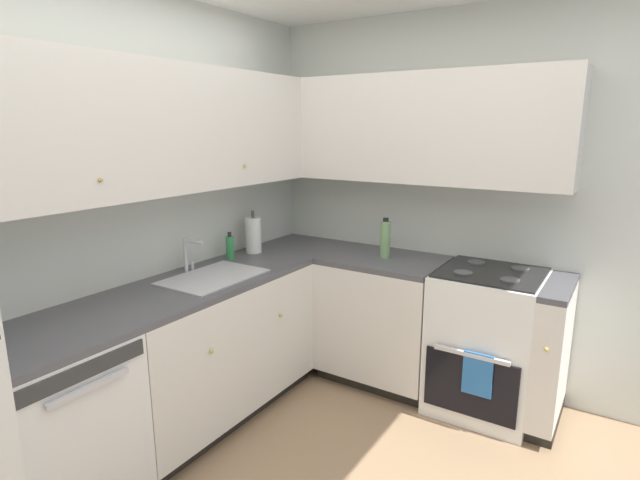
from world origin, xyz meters
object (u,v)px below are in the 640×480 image
soap_bottle (230,247)px  dishwasher (55,431)px  oven_range (486,340)px  oil_bottle (385,239)px  paper_towel_roll (253,235)px

soap_bottle → dishwasher: bearing=-172.6°
oven_range → oil_bottle: oil_bottle is taller
paper_towel_roll → oil_bottle: paper_towel_roll is taller
oven_range → soap_bottle: (-0.61, 1.59, 0.52)m
soap_bottle → oil_bottle: 1.06m
dishwasher → paper_towel_roll: bearing=5.7°
dishwasher → soap_bottle: soap_bottle is taller
paper_towel_roll → oil_bottle: (0.37, -0.86, 0.00)m
paper_towel_roll → oven_range: bearing=-76.1°
oven_range → paper_towel_roll: size_ratio=3.37×
oven_range → paper_towel_roll: paper_towel_roll is taller
soap_bottle → paper_towel_roll: bearing=-5.1°
soap_bottle → paper_towel_roll: 0.23m
soap_bottle → paper_towel_roll: size_ratio=0.59×
oven_range → oil_bottle: size_ratio=3.79×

